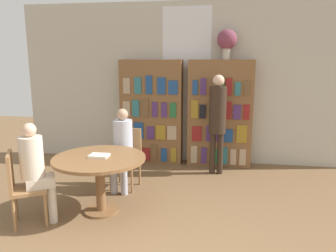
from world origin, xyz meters
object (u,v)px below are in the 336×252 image
at_px(reading_table, 100,167).
at_px(seated_reader_left, 122,144).
at_px(bookshelf_right, 220,114).
at_px(seated_reader_right, 36,167).
at_px(chair_near_camera, 21,184).
at_px(flower_vase, 227,41).
at_px(chair_left_side, 127,154).
at_px(bookshelf_left, 152,112).
at_px(librarian_standing, 218,115).

bearing_deg(reading_table, seated_reader_left, 84.43).
height_order(bookshelf_right, seated_reader_right, bookshelf_right).
relative_size(bookshelf_right, chair_near_camera, 2.15).
bearing_deg(flower_vase, chair_near_camera, -131.36).
relative_size(chair_near_camera, seated_reader_right, 0.73).
xyz_separation_m(chair_near_camera, chair_left_side, (0.89, 1.39, 0.00)).
bearing_deg(reading_table, bookshelf_left, 84.61).
xyz_separation_m(bookshelf_right, librarian_standing, (-0.04, -0.50, 0.07)).
height_order(bookshelf_right, flower_vase, flower_vase).
bearing_deg(seated_reader_right, flower_vase, 109.14).
bearing_deg(seated_reader_right, librarian_standing, 104.57).
bearing_deg(chair_near_camera, reading_table, 90.00).
distance_m(bookshelf_right, librarian_standing, 0.51).
height_order(bookshelf_right, reading_table, bookshelf_right).
bearing_deg(seated_reader_right, chair_near_camera, -90.00).
bearing_deg(chair_near_camera, librarian_standing, 103.75).
relative_size(bookshelf_left, reading_table, 1.66).
height_order(bookshelf_left, chair_left_side, bookshelf_left).
bearing_deg(seated_reader_left, reading_table, 90.00).
distance_m(reading_table, chair_left_side, 0.93).
relative_size(bookshelf_right, seated_reader_left, 1.56).
xyz_separation_m(bookshelf_left, librarian_standing, (1.25, -0.50, 0.07)).
xyz_separation_m(reading_table, chair_near_camera, (-0.80, -0.47, -0.11)).
height_order(reading_table, librarian_standing, librarian_standing).
bearing_deg(chair_left_side, flower_vase, -133.13).
relative_size(seated_reader_left, seated_reader_right, 1.01).
height_order(bookshelf_left, chair_near_camera, bookshelf_left).
relative_size(bookshelf_right, reading_table, 1.66).
distance_m(bookshelf_right, chair_left_side, 1.97).
xyz_separation_m(bookshelf_left, chair_near_camera, (-1.01, -2.69, -0.46)).
xyz_separation_m(bookshelf_left, bookshelf_right, (1.28, -0.00, -0.00)).
height_order(flower_vase, seated_reader_left, flower_vase).
xyz_separation_m(bookshelf_right, seated_reader_left, (-1.42, -1.48, -0.25)).
distance_m(bookshelf_right, reading_table, 2.70).
bearing_deg(bookshelf_left, seated_reader_left, -95.30).
distance_m(reading_table, chair_near_camera, 0.93).
distance_m(bookshelf_left, seated_reader_left, 1.50).
distance_m(flower_vase, chair_left_side, 2.65).
relative_size(flower_vase, reading_table, 0.44).
xyz_separation_m(bookshelf_left, reading_table, (-0.21, -2.22, -0.35)).
height_order(seated_reader_right, librarian_standing, librarian_standing).
relative_size(bookshelf_left, chair_left_side, 2.15).
xyz_separation_m(chair_left_side, seated_reader_left, (-0.02, -0.18, 0.21)).
relative_size(reading_table, librarian_standing, 0.69).
bearing_deg(bookshelf_right, seated_reader_left, -133.85).
distance_m(chair_left_side, librarian_standing, 1.67).
height_order(flower_vase, librarian_standing, flower_vase).
bearing_deg(chair_near_camera, flower_vase, 108.20).
xyz_separation_m(flower_vase, chair_left_side, (-1.49, -1.31, -1.76)).
distance_m(bookshelf_right, seated_reader_right, 3.37).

